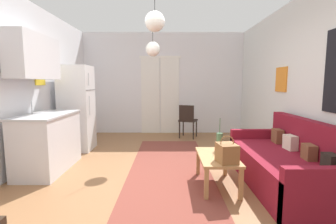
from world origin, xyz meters
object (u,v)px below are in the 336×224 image
object	(u,v)px
pendant_lamp_far	(153,49)
refrigerator	(77,108)
coffee_table	(218,160)
pendant_lamp_near	(155,22)
bamboo_vase	(220,141)
accent_chair	(188,119)
handbag	(227,153)
couch	(288,166)

from	to	relation	value
pendant_lamp_far	refrigerator	bearing A→B (deg)	170.99
coffee_table	pendant_lamp_near	distance (m)	2.08
bamboo_vase	pendant_lamp_near	size ratio (longest dim) A/B	0.71
bamboo_vase	pendant_lamp_far	size ratio (longest dim) A/B	0.55
coffee_table	pendant_lamp_far	distance (m)	2.51
coffee_table	accent_chair	xyz separation A→B (m)	(-0.17, 2.92, 0.12)
pendant_lamp_near	refrigerator	bearing A→B (deg)	137.35
bamboo_vase	pendant_lamp_near	xyz separation A→B (m)	(-0.94, -0.03, 1.69)
handbag	refrigerator	distance (m)	3.40
coffee_table	bamboo_vase	bearing A→B (deg)	73.31
coffee_table	pendant_lamp_far	world-z (taller)	pendant_lamp_far
couch	pendant_lamp_near	bearing A→B (deg)	171.92
coffee_table	refrigerator	world-z (taller)	refrigerator
couch	accent_chair	distance (m)	3.14
coffee_table	handbag	size ratio (longest dim) A/B	2.60
coffee_table	pendant_lamp_far	bearing A→B (deg)	121.30
refrigerator	pendant_lamp_near	world-z (taller)	pendant_lamp_near
handbag	pendant_lamp_near	bearing A→B (deg)	149.63
coffee_table	refrigerator	xyz separation A→B (m)	(-2.58, 1.84, 0.51)
coffee_table	accent_chair	bearing A→B (deg)	93.38
coffee_table	handbag	bearing A→B (deg)	-78.10
coffee_table	pendant_lamp_far	xyz separation A→B (m)	(-0.97, 1.59, 1.69)
refrigerator	couch	bearing A→B (deg)	-27.53
refrigerator	accent_chair	bearing A→B (deg)	24.18
bamboo_vase	handbag	distance (m)	0.56
handbag	refrigerator	size ratio (longest dim) A/B	0.19
coffee_table	refrigerator	size ratio (longest dim) A/B	0.50
pendant_lamp_near	couch	bearing A→B (deg)	-8.08
pendant_lamp_near	handbag	bearing A→B (deg)	-30.37
handbag	pendant_lamp_far	bearing A→B (deg)	118.75
refrigerator	pendant_lamp_near	size ratio (longest dim) A/B	2.64
bamboo_vase	pendant_lamp_far	world-z (taller)	pendant_lamp_far
coffee_table	bamboo_vase	xyz separation A→B (m)	(0.09, 0.28, 0.19)
coffee_table	pendant_lamp_far	size ratio (longest dim) A/B	1.03
pendant_lamp_near	accent_chair	bearing A→B (deg)	75.68
coffee_table	handbag	distance (m)	0.34
couch	pendant_lamp_far	distance (m)	3.06
bamboo_vase	refrigerator	distance (m)	3.10
refrigerator	pendant_lamp_near	bearing A→B (deg)	-42.65
accent_chair	couch	bearing A→B (deg)	130.90
couch	pendant_lamp_near	world-z (taller)	pendant_lamp_near
accent_chair	coffee_table	bearing A→B (deg)	113.05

